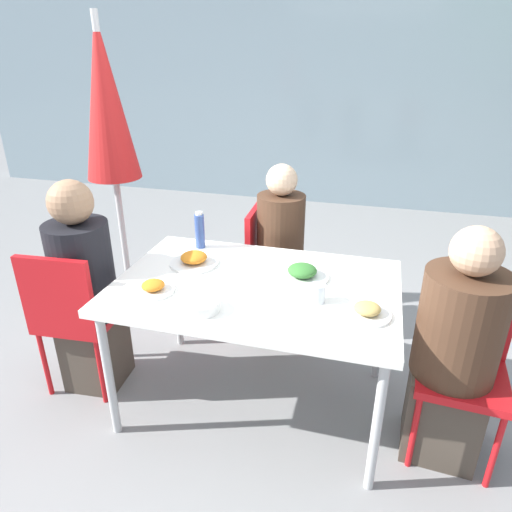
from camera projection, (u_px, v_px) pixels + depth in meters
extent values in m
plane|color=gray|center=(256.00, 400.00, 2.59)|extent=(24.00, 24.00, 0.00)
cube|color=gray|center=(342.00, 79.00, 5.36)|extent=(10.00, 0.20, 3.00)
cube|color=white|center=(256.00, 287.00, 2.29)|extent=(1.40, 0.93, 0.04)
cylinder|color=#B7B7B7|center=(109.00, 376.00, 2.24)|extent=(0.04, 0.04, 0.71)
cylinder|color=#B7B7B7|center=(377.00, 427.00, 1.93)|extent=(0.04, 0.04, 0.71)
cylinder|color=#B7B7B7|center=(177.00, 297.00, 2.95)|extent=(0.04, 0.04, 0.71)
cylinder|color=#B7B7B7|center=(381.00, 326.00, 2.64)|extent=(0.04, 0.04, 0.71)
cube|color=red|center=(82.00, 316.00, 2.58)|extent=(0.43, 0.43, 0.04)
cube|color=red|center=(56.00, 296.00, 2.32)|extent=(0.40, 0.06, 0.42)
cylinder|color=red|center=(78.00, 330.00, 2.86)|extent=(0.03, 0.03, 0.42)
cylinder|color=red|center=(128.00, 336.00, 2.80)|extent=(0.03, 0.03, 0.42)
cylinder|color=red|center=(45.00, 364.00, 2.56)|extent=(0.03, 0.03, 0.42)
cylinder|color=red|center=(101.00, 371.00, 2.50)|extent=(0.03, 0.03, 0.42)
cube|color=#473D33|center=(96.00, 348.00, 2.66)|extent=(0.32, 0.32, 0.46)
cylinder|color=black|center=(82.00, 271.00, 2.45)|extent=(0.33, 0.33, 0.54)
sphere|color=#9E7556|center=(70.00, 202.00, 2.29)|extent=(0.23, 0.23, 0.23)
cube|color=red|center=(461.00, 377.00, 2.10)|extent=(0.43, 0.43, 0.04)
cube|color=red|center=(468.00, 315.00, 2.16)|extent=(0.40, 0.07, 0.42)
cylinder|color=red|center=(495.00, 452.00, 2.00)|extent=(0.03, 0.03, 0.42)
cylinder|color=red|center=(414.00, 432.00, 2.10)|extent=(0.03, 0.03, 0.42)
cylinder|color=red|center=(487.00, 400.00, 2.29)|extent=(0.03, 0.03, 0.42)
cylinder|color=red|center=(416.00, 385.00, 2.39)|extent=(0.03, 0.03, 0.42)
cube|color=#473D33|center=(442.00, 410.00, 2.20)|extent=(0.36, 0.36, 0.46)
cylinder|color=#472D1E|center=(460.00, 325.00, 2.00)|extent=(0.37, 0.37, 0.50)
sphere|color=tan|center=(476.00, 251.00, 1.85)|extent=(0.21, 0.21, 0.21)
cube|color=red|center=(281.00, 272.00, 3.08)|extent=(0.42, 0.42, 0.04)
cube|color=red|center=(255.00, 239.00, 3.03)|extent=(0.05, 0.40, 0.42)
cylinder|color=red|center=(307.00, 293.00, 3.30)|extent=(0.03, 0.03, 0.42)
cylinder|color=red|center=(301.00, 317.00, 3.00)|extent=(0.03, 0.03, 0.42)
cylinder|color=red|center=(261.00, 288.00, 3.36)|extent=(0.03, 0.03, 0.42)
cylinder|color=red|center=(251.00, 312.00, 3.06)|extent=(0.03, 0.03, 0.42)
cube|color=#473D33|center=(279.00, 303.00, 3.13)|extent=(0.29, 0.29, 0.46)
cylinder|color=#472D1E|center=(280.00, 236.00, 2.92)|extent=(0.30, 0.30, 0.54)
sphere|color=beige|center=(282.00, 180.00, 2.77)|extent=(0.19, 0.19, 0.19)
cylinder|color=#333333|center=(132.00, 303.00, 3.53)|extent=(0.36, 0.36, 0.05)
cylinder|color=#BCBCBC|center=(116.00, 177.00, 3.12)|extent=(0.04, 0.04, 2.04)
cone|color=red|center=(105.00, 99.00, 2.91)|extent=(0.36, 0.36, 1.02)
cylinder|color=white|center=(302.00, 277.00, 2.33)|extent=(0.27, 0.27, 0.01)
ellipsoid|color=#33702D|center=(302.00, 270.00, 2.31)|extent=(0.15, 0.15, 0.06)
cylinder|color=white|center=(194.00, 263.00, 2.47)|extent=(0.26, 0.26, 0.01)
ellipsoid|color=orange|center=(194.00, 257.00, 2.46)|extent=(0.14, 0.14, 0.06)
cylinder|color=white|center=(367.00, 314.00, 2.00)|extent=(0.21, 0.21, 0.01)
ellipsoid|color=tan|center=(367.00, 308.00, 1.99)|extent=(0.12, 0.12, 0.05)
cylinder|color=white|center=(154.00, 290.00, 2.19)|extent=(0.20, 0.20, 0.01)
ellipsoid|color=orange|center=(153.00, 285.00, 2.18)|extent=(0.11, 0.11, 0.04)
cylinder|color=#334C8E|center=(200.00, 231.00, 2.65)|extent=(0.06, 0.06, 0.20)
cylinder|color=white|center=(199.00, 213.00, 2.61)|extent=(0.04, 0.04, 0.02)
cylinder|color=silver|center=(318.00, 293.00, 2.10)|extent=(0.07, 0.07, 0.09)
cylinder|color=white|center=(201.00, 305.00, 2.03)|extent=(0.16, 0.16, 0.05)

